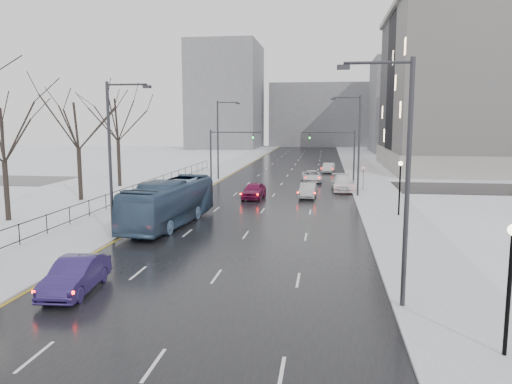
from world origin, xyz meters
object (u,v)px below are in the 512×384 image
at_px(streetlight_r_near, 402,172).
at_px(sedan_right_distant, 328,168).
at_px(no_uturn_sign, 363,170).
at_px(streetlight_l_near, 113,152).
at_px(mast_signal_right, 345,151).
at_px(tree_park_c, 9,222).
at_px(sedan_center_near, 254,190).
at_px(mast_signal_left, 220,150).
at_px(bus, 170,203).
at_px(sedan_right_far, 343,183).
at_px(tree_park_d, 81,201).
at_px(lamppost_r_near, 511,271).
at_px(sedan_left_near, 76,275).
at_px(sedan_right_near, 308,190).
at_px(streetlight_l_far, 220,136).
at_px(tree_park_e, 120,187).
at_px(lamppost_r_mid, 400,180).
at_px(streetlight_r_mid, 357,141).

height_order(streetlight_r_near, sedan_right_distant, streetlight_r_near).
relative_size(streetlight_r_near, no_uturn_sign, 3.70).
distance_m(streetlight_l_near, mast_signal_right, 32.03).
distance_m(tree_park_c, sedan_center_near, 21.57).
distance_m(mast_signal_right, mast_signal_left, 14.65).
relative_size(mast_signal_right, bus, 0.55).
bearing_deg(streetlight_r_near, mast_signal_right, 91.27).
bearing_deg(streetlight_r_near, sedan_right_far, 91.78).
height_order(tree_park_d, sedan_center_near, tree_park_d).
bearing_deg(sedan_right_distant, lamppost_r_near, -77.58).
bearing_deg(sedan_center_near, tree_park_c, -137.91).
distance_m(sedan_left_near, sedan_right_near, 30.32).
xyz_separation_m(mast_signal_left, bus, (1.35, -23.57, -2.42)).
bearing_deg(sedan_center_near, sedan_left_near, -94.89).
relative_size(streetlight_l_far, mast_signal_right, 1.54).
distance_m(tree_park_c, sedan_right_far, 32.63).
distance_m(tree_park_e, streetlight_l_far, 14.01).
bearing_deg(tree_park_e, sedan_left_near, -69.83).
height_order(lamppost_r_near, sedan_right_far, lamppost_r_near).
relative_size(tree_park_c, mast_signal_right, 1.77).
distance_m(tree_park_d, bus, 15.31).
xyz_separation_m(streetlight_r_near, sedan_right_distant, (-2.58, 53.01, -4.89)).
bearing_deg(streetlight_l_far, streetlight_r_near, -68.75).
bearing_deg(mast_signal_left, sedan_right_distant, 49.30).
distance_m(streetlight_l_near, sedan_right_distant, 45.42).
xyz_separation_m(lamppost_r_mid, no_uturn_sign, (-1.80, 14.00, -0.64)).
height_order(tree_park_d, no_uturn_sign, tree_park_d).
bearing_deg(sedan_right_distant, sedan_left_near, -95.00).
bearing_deg(mast_signal_right, tree_park_d, -150.88).
xyz_separation_m(lamppost_r_near, no_uturn_sign, (-1.80, 38.00, -0.64)).
bearing_deg(no_uturn_sign, sedan_right_far, 174.13).
relative_size(tree_park_e, streetlight_l_near, 1.35).
bearing_deg(streetlight_l_near, bus, 63.66).
bearing_deg(streetlight_r_mid, no_uturn_sign, 75.52).
height_order(streetlight_r_near, streetlight_l_near, same).
height_order(tree_park_c, bus, tree_park_c).
distance_m(tree_park_c, sedan_right_near, 26.55).
relative_size(tree_park_c, lamppost_r_near, 2.69).
relative_size(tree_park_d, mast_signal_left, 1.92).
height_order(tree_park_c, lamppost_r_mid, tree_park_c).
distance_m(mast_signal_left, sedan_right_near, 14.56).
bearing_deg(no_uturn_sign, mast_signal_left, 166.40).
height_order(mast_signal_right, sedan_right_near, mast_signal_right).
relative_size(tree_park_c, sedan_center_near, 2.48).
distance_m(lamppost_r_near, mast_signal_right, 42.17).
bearing_deg(mast_signal_left, streetlight_r_mid, -27.31).
bearing_deg(streetlight_r_near, lamppost_r_near, -54.69).
bearing_deg(streetlight_l_near, streetlight_r_mid, 50.76).
distance_m(mast_signal_right, sedan_right_distant, 15.49).
bearing_deg(streetlight_l_far, sedan_right_far, -27.01).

